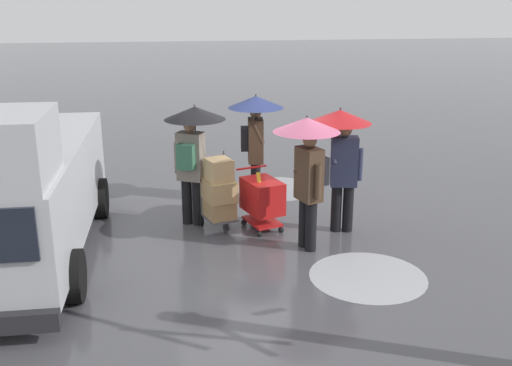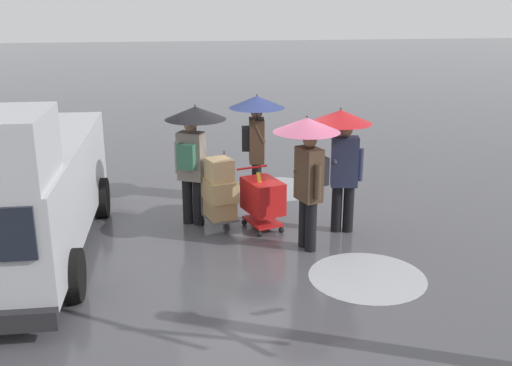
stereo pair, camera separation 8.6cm
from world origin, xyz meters
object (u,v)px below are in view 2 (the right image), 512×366
pedestrian_black_side (342,141)px  pedestrian_far_side (193,138)px  cargo_van_parked_right (14,188)px  pedestrian_white_side (308,153)px  hand_dolly_boxes (219,192)px  pedestrian_pink_side (256,124)px  shopping_cart_vendor (263,198)px

pedestrian_black_side → pedestrian_far_side: same height
cargo_van_parked_right → pedestrian_far_side: size_ratio=2.49×
pedestrian_black_side → pedestrian_white_side: 0.93m
hand_dolly_boxes → pedestrian_black_side: (-2.02, 0.38, 0.90)m
pedestrian_pink_side → pedestrian_white_side: (-0.49, 2.25, 0.00)m
pedestrian_white_side → pedestrian_pink_side: bearing=-77.6°
hand_dolly_boxes → pedestrian_black_side: size_ratio=0.61×
shopping_cart_vendor → pedestrian_pink_side: 1.70m
cargo_van_parked_right → shopping_cart_vendor: 3.96m
pedestrian_black_side → pedestrian_white_side: bearing=40.3°
pedestrian_pink_side → pedestrian_black_side: 2.04m
hand_dolly_boxes → pedestrian_far_side: pedestrian_far_side is taller
shopping_cart_vendor → pedestrian_black_side: bearing=167.8°
hand_dolly_boxes → pedestrian_pink_side: 1.75m
pedestrian_white_side → pedestrian_far_side: size_ratio=1.00×
pedestrian_pink_side → pedestrian_white_side: same height
shopping_cart_vendor → pedestrian_black_side: (-1.28, 0.28, 1.02)m
hand_dolly_boxes → pedestrian_far_side: 1.02m
shopping_cart_vendor → hand_dolly_boxes: 0.75m
cargo_van_parked_right → pedestrian_pink_side: cargo_van_parked_right is taller
pedestrian_pink_side → pedestrian_black_side: bearing=126.1°
cargo_van_parked_right → pedestrian_pink_side: bearing=-150.6°
hand_dolly_boxes → cargo_van_parked_right: bearing=16.7°
pedestrian_white_side → pedestrian_far_side: (1.71, -1.27, 0.00)m
pedestrian_pink_side → pedestrian_far_side: bearing=38.7°
cargo_van_parked_right → shopping_cart_vendor: cargo_van_parked_right is taller
hand_dolly_boxes → pedestrian_pink_side: pedestrian_pink_side is taller
hand_dolly_boxes → pedestrian_white_side: (-1.31, 0.98, 0.89)m
pedestrian_far_side → cargo_van_parked_right: bearing=24.5°
cargo_van_parked_right → pedestrian_pink_side: size_ratio=2.49×
pedestrian_black_side → pedestrian_far_side: (2.42, -0.67, -0.01)m
hand_dolly_boxes → pedestrian_white_side: size_ratio=0.61×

